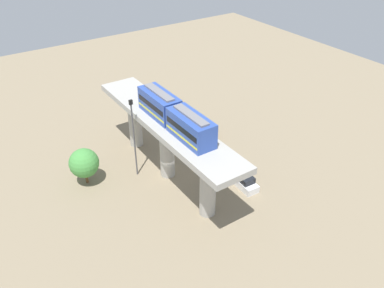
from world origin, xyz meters
TOP-DOWN VIEW (x-y plane):
  - ground_plane at (0.00, 0.00)m, footprint 120.00×120.00m
  - viaduct at (0.00, 0.00)m, footprint 5.20×28.00m
  - train at (0.00, 2.14)m, footprint 2.64×13.55m
  - parked_car_white at (-6.88, 7.74)m, footprint 2.02×4.29m
  - parked_car_orange at (-10.34, -6.31)m, footprint 2.15×4.34m
  - tree_near_viaduct at (9.72, -4.44)m, footprint 3.84×3.84m
  - signal_post at (3.40, -2.38)m, footprint 0.44×0.28m

SIDE VIEW (x-z plane):
  - ground_plane at x=0.00m, z-range 0.00..0.00m
  - parked_car_white at x=-6.88m, z-range -0.14..1.62m
  - parked_car_orange at x=-10.34m, z-range -0.14..1.62m
  - tree_near_viaduct at x=9.72m, z-range 0.59..5.64m
  - signal_post at x=3.40m, z-range 0.53..11.71m
  - viaduct at x=0.00m, z-range 2.09..10.67m
  - train at x=0.00m, z-range 8.49..11.73m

